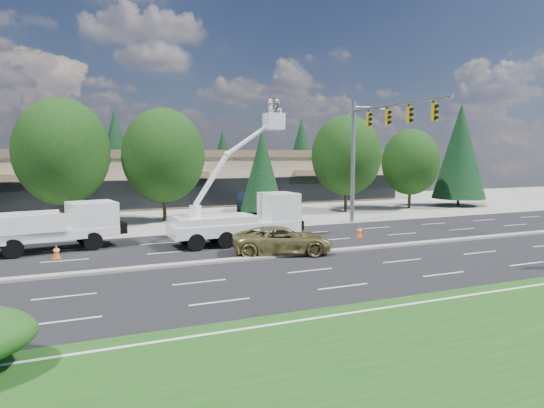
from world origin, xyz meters
name	(u,v)px	position (x,y,z in m)	size (l,w,h in m)	color
ground	(281,257)	(0.00, 0.00, 0.00)	(140.00, 140.00, 0.00)	black
concrete_apron	(188,212)	(0.00, 20.00, 0.01)	(140.00, 22.00, 0.01)	gray
grass_verge	(486,355)	(0.00, -13.00, 0.01)	(140.00, 10.00, 0.01)	#1B4614
road_median	(281,255)	(0.00, 0.00, 0.06)	(120.00, 0.55, 0.12)	gray
strip_mall	(166,175)	(0.00, 29.97, 2.83)	(50.40, 15.40, 5.50)	tan
tree_front_c	(62,152)	(-10.00, 15.00, 5.27)	(6.49, 6.49, 9.01)	#332114
tree_front_d	(163,156)	(-3.00, 15.00, 5.01)	(6.17, 6.17, 8.55)	#332114
tree_front_e	(262,170)	(5.00, 15.00, 3.78)	(3.57, 3.57, 7.05)	#332114
tree_front_f	(346,155)	(13.00, 15.00, 4.99)	(6.14, 6.14, 8.52)	#332114
tree_front_g	(410,162)	(20.00, 15.00, 4.34)	(5.35, 5.35, 7.42)	#332114
tree_front_h	(460,151)	(26.00, 15.00, 5.40)	(5.10, 5.10, 10.06)	#332114
tree_back_b	(115,149)	(-4.00, 42.00, 5.70)	(5.39, 5.39, 10.62)	#332114
tree_back_c	(223,158)	(10.00, 42.00, 4.49)	(4.25, 4.25, 8.37)	#332114
tree_back_d	(301,151)	(22.00, 42.00, 5.47)	(5.18, 5.18, 10.20)	#332114
signal_mast	(370,141)	(10.03, 7.04, 6.06)	(2.76, 10.16, 9.00)	gray
utility_pickup	(62,231)	(-10.12, 6.24, 1.03)	(6.85, 3.51, 2.50)	white
bucket_truck	(247,212)	(-0.25, 4.23, 1.78)	(7.67, 2.70, 8.30)	white
traffic_cone_a	(56,252)	(-10.37, 3.91, 0.34)	(0.40, 0.40, 0.70)	#FF5908
traffic_cone_b	(194,241)	(-3.42, 4.18, 0.34)	(0.40, 0.40, 0.70)	#FF5908
traffic_cone_c	(271,236)	(1.19, 4.11, 0.34)	(0.40, 0.40, 0.70)	#FF5908
traffic_cone_d	(360,231)	(6.89, 3.41, 0.34)	(0.40, 0.40, 0.70)	#FF5908
minivan	(282,240)	(0.36, 0.60, 0.71)	(2.37, 5.14, 1.43)	olive
parked_car_west	(80,209)	(-8.87, 20.49, 0.67)	(1.58, 3.92, 1.33)	black
parked_car_east	(247,203)	(4.82, 18.25, 0.84)	(1.77, 5.09, 1.68)	black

